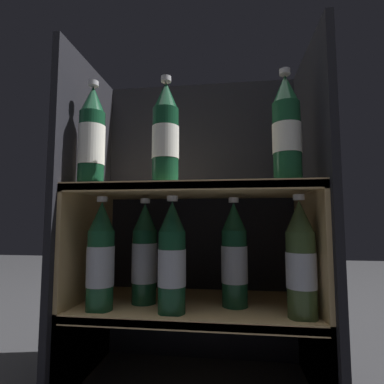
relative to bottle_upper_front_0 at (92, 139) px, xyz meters
name	(u,v)px	position (x,y,z in m)	size (l,w,h in m)	color
fridge_back_wall	(200,215)	(0.28, 0.28, -0.21)	(0.71, 0.02, 0.96)	black
fridge_side_left	(85,215)	(-0.07, 0.11, -0.21)	(0.02, 0.38, 0.96)	black
fridge_side_right	(315,214)	(0.62, 0.11, -0.21)	(0.02, 0.38, 0.96)	black
shelf_lower	(194,318)	(0.28, 0.10, -0.50)	(0.67, 0.34, 0.23)	tan
shelf_upper	(194,238)	(0.28, 0.10, -0.28)	(0.67, 0.34, 0.56)	tan
bottle_upper_front_0	(92,139)	(0.00, 0.00, 0.00)	(0.07, 0.07, 0.30)	#144228
bottle_upper_front_1	(166,135)	(0.21, 0.00, 0.00)	(0.07, 0.07, 0.30)	#144228
bottle_upper_front_2	(287,131)	(0.53, 0.00, 0.00)	(0.07, 0.07, 0.30)	#194C2D
bottle_lower_front_0	(101,259)	(0.04, 0.00, -0.33)	(0.07, 0.07, 0.30)	#194C2D
bottle_lower_front_1	(172,260)	(0.23, 0.00, -0.33)	(0.07, 0.07, 0.30)	#144228
bottle_lower_front_2	(301,262)	(0.55, 0.00, -0.33)	(0.07, 0.07, 0.30)	#384C28
bottle_lower_back_0	(144,256)	(0.13, 0.08, -0.33)	(0.07, 0.07, 0.30)	#144228
bottle_lower_back_1	(234,257)	(0.39, 0.08, -0.33)	(0.07, 0.07, 0.30)	#144228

